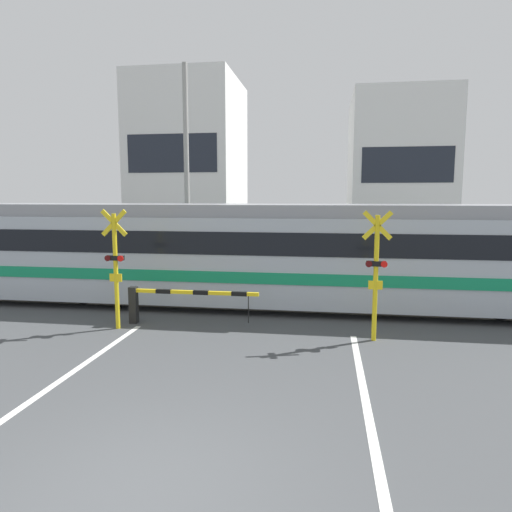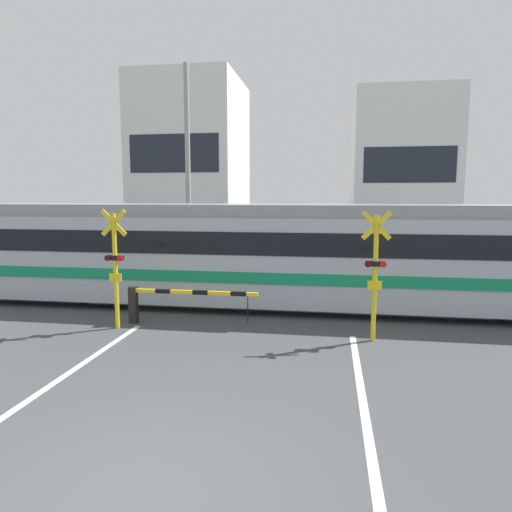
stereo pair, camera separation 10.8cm
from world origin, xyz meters
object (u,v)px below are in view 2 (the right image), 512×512
Objects in this scene: commuter_train at (280,252)px; crossing_signal_left at (115,264)px; crossing_barrier_near at (165,299)px; crossing_barrier_far at (328,270)px; crossing_signal_right at (375,270)px; pedestrian at (280,249)px.

crossing_signal_left is at bearing -141.37° from commuter_train.
crossing_barrier_far is at bearing 52.53° from crossing_barrier_near.
crossing_signal_right reaches higher than pedestrian.
pedestrian is at bearing 71.05° from crossing_signal_left.
crossing_signal_right reaches higher than crossing_barrier_near.
commuter_train reaches higher than crossing_barrier_far.
crossing_barrier_near is 8.94m from pedestrian.
crossing_signal_left is at bearing -153.75° from crossing_barrier_near.
crossing_barrier_far is (4.18, 5.45, 0.00)m from crossing_barrier_near.
pedestrian is at bearing 96.21° from commuter_train.
crossing_signal_left is (-5.26, -5.98, 0.98)m from crossing_barrier_far.
crossing_signal_left is 9.77m from pedestrian.
crossing_barrier_near is 1.96× the size of pedestrian.
crossing_signal_left reaches higher than crossing_barrier_near.
pedestrian is at bearing 122.92° from crossing_barrier_far.
crossing_barrier_far is 1.14× the size of crossing_signal_right.
commuter_train is 3.39m from crossing_barrier_far.
crossing_barrier_near is 1.56m from crossing_signal_left.
crossing_signal_right is at bearing -70.96° from pedestrian.
crossing_signal_left reaches higher than crossing_barrier_far.
crossing_barrier_near and crossing_barrier_far have the same top height.
pedestrian is (-2.10, 3.24, 0.33)m from crossing_barrier_far.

